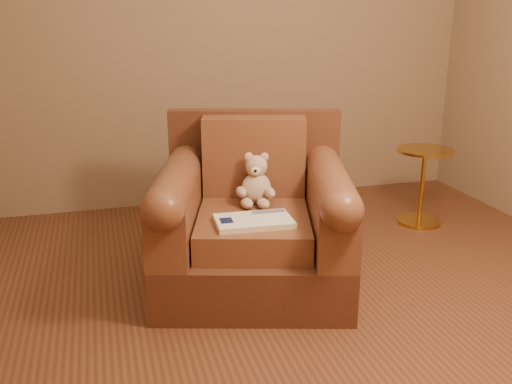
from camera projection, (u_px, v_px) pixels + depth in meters
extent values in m
plane|color=brown|center=(314.00, 314.00, 2.96)|extent=(4.00, 4.00, 0.00)
cube|color=#8B7155|center=(225.00, 32.00, 4.38)|extent=(4.00, 0.02, 2.70)
cube|color=#512C1B|center=(254.00, 260.00, 3.25)|extent=(1.27, 1.24, 0.29)
cube|color=#512C1B|center=(254.00, 162.00, 3.53)|extent=(1.03, 0.39, 0.64)
cube|color=brown|center=(253.00, 227.00, 3.13)|extent=(0.78, 0.87, 0.16)
cube|color=brown|center=(254.00, 156.00, 3.38)|extent=(0.62, 0.33, 0.47)
cube|color=brown|center=(177.00, 212.00, 3.11)|extent=(0.44, 0.91, 0.33)
cube|color=brown|center=(329.00, 212.00, 3.10)|extent=(0.44, 0.91, 0.33)
cylinder|color=brown|center=(176.00, 183.00, 3.06)|extent=(0.44, 0.91, 0.21)
cylinder|color=brown|center=(331.00, 183.00, 3.05)|extent=(0.44, 0.91, 0.21)
ellipsoid|color=tan|center=(256.00, 188.00, 3.27)|extent=(0.17, 0.16, 0.18)
sphere|color=tan|center=(256.00, 166.00, 3.24)|extent=(0.13, 0.13, 0.13)
ellipsoid|color=tan|center=(249.00, 157.00, 3.24)|extent=(0.05, 0.03, 0.05)
ellipsoid|color=tan|center=(264.00, 157.00, 3.23)|extent=(0.05, 0.03, 0.05)
ellipsoid|color=beige|center=(256.00, 171.00, 3.19)|extent=(0.06, 0.04, 0.05)
sphere|color=black|center=(255.00, 171.00, 3.17)|extent=(0.02, 0.02, 0.02)
ellipsoid|color=tan|center=(241.00, 192.00, 3.21)|extent=(0.06, 0.11, 0.06)
ellipsoid|color=tan|center=(270.00, 193.00, 3.20)|extent=(0.06, 0.11, 0.06)
ellipsoid|color=tan|center=(247.00, 203.00, 3.19)|extent=(0.07, 0.11, 0.06)
ellipsoid|color=tan|center=(263.00, 204.00, 3.19)|extent=(0.07, 0.11, 0.06)
cube|color=beige|center=(254.00, 221.00, 2.96)|extent=(0.41, 0.26, 0.03)
cube|color=white|center=(235.00, 220.00, 2.93)|extent=(0.20, 0.25, 0.00)
cube|color=white|center=(272.00, 217.00, 2.97)|extent=(0.20, 0.25, 0.00)
cube|color=beige|center=(254.00, 218.00, 2.95)|extent=(0.02, 0.24, 0.00)
cube|color=#0F1638|center=(226.00, 220.00, 2.92)|extent=(0.07, 0.09, 0.00)
cube|color=slate|center=(268.00, 212.00, 3.05)|extent=(0.18, 0.06, 0.00)
cylinder|color=gold|center=(419.00, 221.00, 4.23)|extent=(0.32, 0.32, 0.02)
cylinder|color=gold|center=(422.00, 187.00, 4.15)|extent=(0.03, 0.03, 0.52)
cylinder|color=gold|center=(425.00, 150.00, 4.07)|extent=(0.40, 0.40, 0.02)
cylinder|color=gold|center=(425.00, 152.00, 4.07)|extent=(0.03, 0.03, 0.02)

